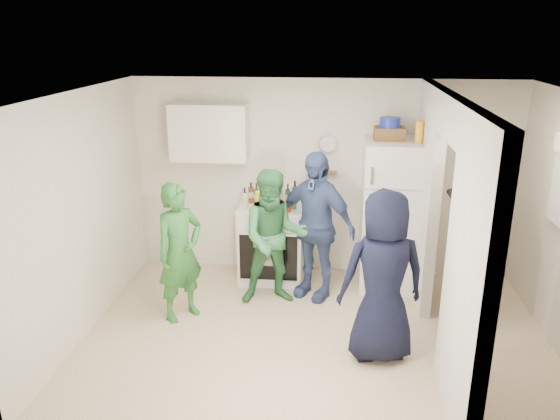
# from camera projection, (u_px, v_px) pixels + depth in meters

# --- Properties ---
(floor) EXTENTS (4.80, 4.80, 0.00)m
(floor) POSITION_uv_depth(u_px,v_px,m) (315.00, 336.00, 5.72)
(floor) COLOR beige
(floor) RESTS_ON ground
(wall_back) EXTENTS (4.80, 0.00, 4.80)m
(wall_back) POSITION_uv_depth(u_px,v_px,m) (323.00, 179.00, 6.92)
(wall_back) COLOR silver
(wall_back) RESTS_ON floor
(wall_front) EXTENTS (4.80, 0.00, 4.80)m
(wall_front) POSITION_uv_depth(u_px,v_px,m) (307.00, 309.00, 3.72)
(wall_front) COLOR silver
(wall_front) RESTS_ON floor
(wall_left) EXTENTS (0.00, 3.40, 3.40)m
(wall_left) POSITION_uv_depth(u_px,v_px,m) (82.00, 216.00, 5.56)
(wall_left) COLOR silver
(wall_left) RESTS_ON floor
(ceiling) EXTENTS (4.80, 4.80, 0.00)m
(ceiling) POSITION_uv_depth(u_px,v_px,m) (320.00, 95.00, 4.92)
(ceiling) COLOR white
(ceiling) RESTS_ON wall_back
(partition_pier_back) EXTENTS (0.12, 1.20, 2.50)m
(partition_pier_back) POSITION_uv_depth(u_px,v_px,m) (426.00, 195.00, 6.24)
(partition_pier_back) COLOR silver
(partition_pier_back) RESTS_ON floor
(partition_pier_front) EXTENTS (0.12, 1.20, 2.50)m
(partition_pier_front) POSITION_uv_depth(u_px,v_px,m) (469.00, 279.00, 4.17)
(partition_pier_front) COLOR silver
(partition_pier_front) RESTS_ON floor
(partition_header) EXTENTS (0.12, 1.00, 0.40)m
(partition_header) POSITION_uv_depth(u_px,v_px,m) (454.00, 119.00, 4.87)
(partition_header) COLOR silver
(partition_header) RESTS_ON partition_pier_back
(stove) EXTENTS (0.81, 0.68, 0.97)m
(stove) POSITION_uv_depth(u_px,v_px,m) (272.00, 242.00, 6.92)
(stove) COLOR white
(stove) RESTS_ON floor
(upper_cabinet) EXTENTS (0.95, 0.34, 0.70)m
(upper_cabinet) POSITION_uv_depth(u_px,v_px,m) (209.00, 132.00, 6.70)
(upper_cabinet) COLOR silver
(upper_cabinet) RESTS_ON wall_back
(fridge) EXTENTS (0.75, 0.73, 1.83)m
(fridge) POSITION_uv_depth(u_px,v_px,m) (393.00, 215.00, 6.61)
(fridge) COLOR silver
(fridge) RESTS_ON floor
(wicker_basket) EXTENTS (0.35, 0.25, 0.15)m
(wicker_basket) POSITION_uv_depth(u_px,v_px,m) (389.00, 133.00, 6.35)
(wicker_basket) COLOR brown
(wicker_basket) RESTS_ON fridge
(blue_bowl) EXTENTS (0.24, 0.24, 0.11)m
(blue_bowl) POSITION_uv_depth(u_px,v_px,m) (390.00, 122.00, 6.31)
(blue_bowl) COLOR #162498
(blue_bowl) RESTS_ON wicker_basket
(yellow_cup_stack_top) EXTENTS (0.09, 0.09, 0.25)m
(yellow_cup_stack_top) POSITION_uv_depth(u_px,v_px,m) (419.00, 132.00, 6.16)
(yellow_cup_stack_top) COLOR #FFA515
(yellow_cup_stack_top) RESTS_ON fridge
(wall_clock) EXTENTS (0.22, 0.02, 0.22)m
(wall_clock) POSITION_uv_depth(u_px,v_px,m) (327.00, 144.00, 6.76)
(wall_clock) COLOR white
(wall_clock) RESTS_ON wall_back
(spice_shelf) EXTENTS (0.35, 0.08, 0.03)m
(spice_shelf) POSITION_uv_depth(u_px,v_px,m) (323.00, 172.00, 6.85)
(spice_shelf) COLOR olive
(spice_shelf) RESTS_ON wall_back
(yellow_cup_stack_stove) EXTENTS (0.09, 0.09, 0.25)m
(yellow_cup_stack_stove) POSITION_uv_depth(u_px,v_px,m) (259.00, 201.00, 6.53)
(yellow_cup_stack_stove) COLOR #ECFF15
(yellow_cup_stack_stove) RESTS_ON stove
(red_cup) EXTENTS (0.09, 0.09, 0.12)m
(red_cup) POSITION_uv_depth(u_px,v_px,m) (288.00, 207.00, 6.53)
(red_cup) COLOR #AD200B
(red_cup) RESTS_ON stove
(person_green_left) EXTENTS (0.64, 0.67, 1.54)m
(person_green_left) POSITION_uv_depth(u_px,v_px,m) (180.00, 252.00, 5.88)
(person_green_left) COLOR #306F2C
(person_green_left) RESTS_ON floor
(person_green_center) EXTENTS (0.88, 0.74, 1.59)m
(person_green_center) POSITION_uv_depth(u_px,v_px,m) (274.00, 238.00, 6.22)
(person_green_center) COLOR #3A864A
(person_green_center) RESTS_ON floor
(person_denim) EXTENTS (1.12, 0.88, 1.77)m
(person_denim) POSITION_uv_depth(u_px,v_px,m) (315.00, 226.00, 6.34)
(person_denim) COLOR #3B4480
(person_denim) RESTS_ON floor
(person_navy) EXTENTS (0.93, 0.71, 1.70)m
(person_navy) POSITION_uv_depth(u_px,v_px,m) (383.00, 277.00, 5.13)
(person_navy) COLOR black
(person_navy) RESTS_ON floor
(person_nook) EXTENTS (0.96, 1.23, 1.68)m
(person_nook) POSITION_uv_depth(u_px,v_px,m) (471.00, 252.00, 5.71)
(person_nook) COLOR black
(person_nook) RESTS_ON floor
(bottle_a) EXTENTS (0.07, 0.07, 0.27)m
(bottle_a) POSITION_uv_depth(u_px,v_px,m) (251.00, 193.00, 6.85)
(bottle_a) COLOR maroon
(bottle_a) RESTS_ON stove
(bottle_b) EXTENTS (0.06, 0.06, 0.31)m
(bottle_b) POSITION_uv_depth(u_px,v_px,m) (257.00, 195.00, 6.66)
(bottle_b) COLOR #1B5228
(bottle_b) RESTS_ON stove
(bottle_c) EXTENTS (0.07, 0.07, 0.27)m
(bottle_c) POSITION_uv_depth(u_px,v_px,m) (267.00, 192.00, 6.86)
(bottle_c) COLOR silver
(bottle_c) RESTS_ON stove
(bottle_d) EXTENTS (0.07, 0.07, 0.28)m
(bottle_d) POSITION_uv_depth(u_px,v_px,m) (273.00, 196.00, 6.67)
(bottle_d) COLOR brown
(bottle_d) RESTS_ON stove
(bottle_e) EXTENTS (0.07, 0.07, 0.30)m
(bottle_e) POSITION_uv_depth(u_px,v_px,m) (281.00, 191.00, 6.86)
(bottle_e) COLOR #B2BEC5
(bottle_e) RESTS_ON stove
(bottle_f) EXTENTS (0.06, 0.06, 0.28)m
(bottle_f) POSITION_uv_depth(u_px,v_px,m) (288.00, 195.00, 6.71)
(bottle_f) COLOR #153A28
(bottle_f) RESTS_ON stove
(bottle_g) EXTENTS (0.08, 0.08, 0.29)m
(bottle_g) POSITION_uv_depth(u_px,v_px,m) (295.00, 192.00, 6.82)
(bottle_g) COLOR olive
(bottle_g) RESTS_ON stove
(bottle_h) EXTENTS (0.07, 0.07, 0.26)m
(bottle_h) POSITION_uv_depth(u_px,v_px,m) (245.00, 198.00, 6.64)
(bottle_h) COLOR silver
(bottle_h) RESTS_ON stove
(bottle_i) EXTENTS (0.08, 0.08, 0.32)m
(bottle_i) POSITION_uv_depth(u_px,v_px,m) (277.00, 191.00, 6.81)
(bottle_i) COLOR #53360E
(bottle_i) RESTS_ON stove
(bottle_j) EXTENTS (0.06, 0.06, 0.26)m
(bottle_j) POSITION_uv_depth(u_px,v_px,m) (294.00, 199.00, 6.61)
(bottle_j) COLOR #21623F
(bottle_j) RESTS_ON stove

